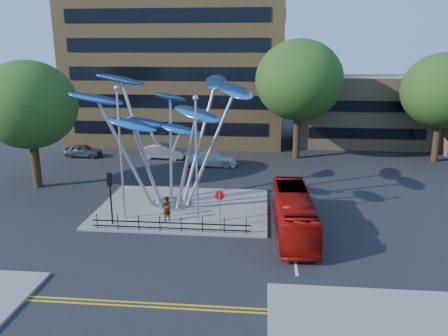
# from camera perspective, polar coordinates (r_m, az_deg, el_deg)

# --- Properties ---
(ground) EXTENTS (120.00, 120.00, 0.00)m
(ground) POSITION_cam_1_polar(r_m,az_deg,el_deg) (26.01, -5.58, -10.09)
(ground) COLOR black
(ground) RESTS_ON ground
(traffic_island) EXTENTS (12.00, 9.00, 0.15)m
(traffic_island) POSITION_cam_1_polar(r_m,az_deg,el_deg) (31.58, -5.33, -5.22)
(traffic_island) COLOR slate
(traffic_island) RESTS_ON ground
(pavement_right) EXTENTS (12.00, 6.00, 0.15)m
(pavement_right) POSITION_cam_1_polar(r_m,az_deg,el_deg) (20.49, 23.73, -18.82)
(pavement_right) COLOR slate
(pavement_right) RESTS_ON ground
(double_yellow_near) EXTENTS (40.00, 0.12, 0.01)m
(double_yellow_near) POSITION_cam_1_polar(r_m,az_deg,el_deg) (20.88, -8.80, -17.09)
(double_yellow_near) COLOR gold
(double_yellow_near) RESTS_ON ground
(double_yellow_far) EXTENTS (40.00, 0.12, 0.01)m
(double_yellow_far) POSITION_cam_1_polar(r_m,az_deg,el_deg) (20.64, -9.01, -17.53)
(double_yellow_far) COLOR gold
(double_yellow_far) RESTS_ON ground
(brick_tower) EXTENTS (25.00, 15.00, 30.00)m
(brick_tower) POSITION_cam_1_polar(r_m,az_deg,el_deg) (56.18, -5.90, 19.24)
(brick_tower) COLOR olive
(brick_tower) RESTS_ON ground
(low_building_near) EXTENTS (15.00, 8.00, 8.00)m
(low_building_near) POSITION_cam_1_polar(r_m,az_deg,el_deg) (54.69, 17.44, 7.18)
(low_building_near) COLOR tan
(low_building_near) RESTS_ON ground
(tree_right) EXTENTS (8.80, 8.80, 12.11)m
(tree_right) POSITION_cam_1_polar(r_m,az_deg,el_deg) (45.26, 9.79, 11.22)
(tree_right) COLOR black
(tree_right) RESTS_ON ground
(tree_left) EXTENTS (7.60, 7.60, 10.32)m
(tree_left) POSITION_cam_1_polar(r_m,az_deg,el_deg) (38.19, -24.14, 7.51)
(tree_left) COLOR black
(tree_left) RESTS_ON ground
(tree_far) EXTENTS (8.00, 8.00, 10.81)m
(tree_far) POSITION_cam_1_polar(r_m,az_deg,el_deg) (48.41, 26.70, 8.99)
(tree_far) COLOR black
(tree_far) RESTS_ON ground
(leaf_sculpture) EXTENTS (12.72, 9.54, 9.51)m
(leaf_sculpture) POSITION_cam_1_polar(r_m,az_deg,el_deg) (30.76, -7.38, 7.26)
(leaf_sculpture) COLOR #9EA0A5
(leaf_sculpture) RESTS_ON traffic_island
(street_lamp_left) EXTENTS (0.36, 0.36, 8.80)m
(street_lamp_left) POSITION_cam_1_polar(r_m,az_deg,el_deg) (28.66, -13.42, 3.29)
(street_lamp_left) COLOR #9EA0A5
(street_lamp_left) RESTS_ON traffic_island
(street_lamp_right) EXTENTS (0.36, 0.36, 8.30)m
(street_lamp_right) POSITION_cam_1_polar(r_m,az_deg,el_deg) (27.05, -3.62, 2.41)
(street_lamp_right) COLOR #9EA0A5
(street_lamp_right) RESTS_ON traffic_island
(traffic_light_island) EXTENTS (0.28, 0.18, 3.42)m
(traffic_light_island) POSITION_cam_1_polar(r_m,az_deg,el_deg) (28.60, -14.66, -2.50)
(traffic_light_island) COLOR black
(traffic_light_island) RESTS_ON traffic_island
(no_entry_sign_island) EXTENTS (0.60, 0.10, 2.45)m
(no_entry_sign_island) POSITION_cam_1_polar(r_m,az_deg,el_deg) (27.33, -0.55, -4.60)
(no_entry_sign_island) COLOR #9EA0A5
(no_entry_sign_island) RESTS_ON traffic_island
(pedestrian_railing_front) EXTENTS (10.00, 0.06, 1.00)m
(pedestrian_railing_front) POSITION_cam_1_polar(r_m,az_deg,el_deg) (27.50, -7.00, -7.41)
(pedestrian_railing_front) COLOR black
(pedestrian_railing_front) RESTS_ON traffic_island
(red_bus) EXTENTS (2.48, 9.20, 2.54)m
(red_bus) POSITION_cam_1_polar(r_m,az_deg,el_deg) (27.59, 9.08, -5.81)
(red_bus) COLOR #940C06
(red_bus) RESTS_ON ground
(pedestrian) EXTENTS (0.73, 0.72, 1.70)m
(pedestrian) POSITION_cam_1_polar(r_m,az_deg,el_deg) (28.94, -7.52, -5.30)
(pedestrian) COLOR gray
(pedestrian) RESTS_ON traffic_island
(parked_car_left) EXTENTS (4.03, 1.73, 1.36)m
(parked_car_left) POSITION_cam_1_polar(r_m,az_deg,el_deg) (48.51, -17.91, 2.16)
(parked_car_left) COLOR #42464A
(parked_car_left) RESTS_ON ground
(parked_car_mid) EXTENTS (4.78, 2.05, 1.53)m
(parked_car_mid) POSITION_cam_1_polar(r_m,az_deg,el_deg) (45.93, -7.87, 2.17)
(parked_car_mid) COLOR #9EA0A6
(parked_car_mid) RESTS_ON ground
(parked_car_right) EXTENTS (5.09, 2.08, 1.47)m
(parked_car_right) POSITION_cam_1_polar(r_m,az_deg,el_deg) (42.73, -1.69, 1.27)
(parked_car_right) COLOR silver
(parked_car_right) RESTS_ON ground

